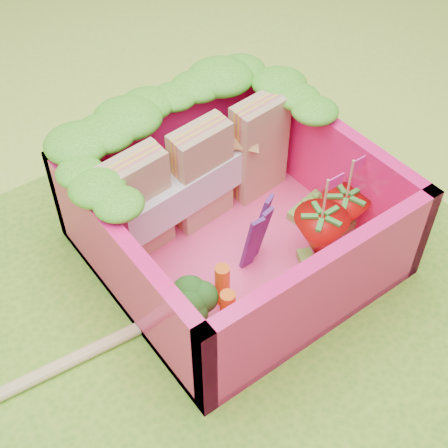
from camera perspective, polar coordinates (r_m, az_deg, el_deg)
ground at (r=3.09m, az=0.86°, el=-5.95°), size 14.00×14.00×0.00m
placemat at (r=3.08m, az=0.87°, el=-5.78°), size 2.60×2.60×0.03m
bento_floor at (r=3.19m, az=0.97°, el=-2.29°), size 1.30×1.30×0.05m
bento_box at (r=3.01m, az=1.03°, el=0.88°), size 1.30×1.30×0.55m
lettuce_ruffle at (r=3.08m, az=-4.15°, el=10.14°), size 1.43×0.77×0.11m
sandwich_stack at (r=3.14m, az=-2.00°, el=4.52°), size 1.07×0.27×0.56m
broccoli at (r=2.74m, az=-3.55°, el=-7.24°), size 0.34×0.34×0.24m
carrot_sticks at (r=2.82m, az=0.08°, el=-6.72°), size 0.14×0.20×0.23m
purple_wedges at (r=2.97m, az=3.06°, el=-0.92°), size 0.18×0.11×0.38m
strawberry_left at (r=3.06m, az=8.69°, el=-1.11°), size 0.27×0.27×0.51m
strawberry_right at (r=3.21m, az=10.85°, el=0.90°), size 0.24×0.24×0.48m
snap_peas at (r=3.23m, az=8.86°, el=-0.91°), size 0.59×0.60×0.05m
chopsticks at (r=2.88m, az=-19.19°, el=-14.22°), size 2.24×0.26×0.04m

